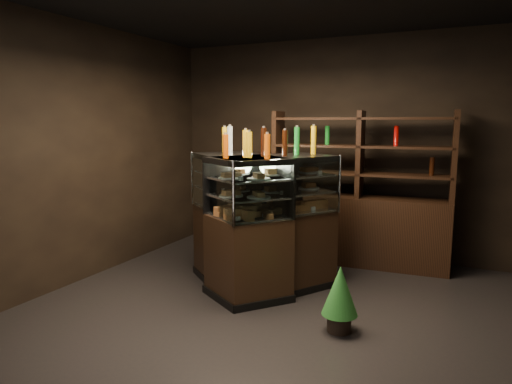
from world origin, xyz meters
TOP-DOWN VIEW (x-y plane):
  - ground at (0.00, 0.00)m, footprint 5.00×5.00m
  - room_shell at (0.00, 0.00)m, footprint 5.02×5.02m
  - display_case at (-0.51, 0.68)m, footprint 1.78×1.54m
  - food_display at (-0.51, 0.67)m, footprint 1.34×1.15m
  - bottles_top at (-0.51, 0.68)m, footprint 1.16×1.01m
  - potted_conifer at (0.63, 0.02)m, footprint 0.32×0.32m
  - back_shelving at (0.32, 2.05)m, footprint 2.30×0.56m

SIDE VIEW (x-z plane):
  - ground at x=0.00m, z-range 0.00..0.00m
  - potted_conifer at x=0.63m, z-range 0.05..0.74m
  - display_case at x=-0.51m, z-range -0.25..1.25m
  - back_shelving at x=0.32m, z-range -0.39..1.61m
  - food_display at x=-0.51m, z-range 0.86..1.32m
  - bottles_top at x=-0.51m, z-range 1.49..1.79m
  - room_shell at x=0.00m, z-range 0.44..3.45m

